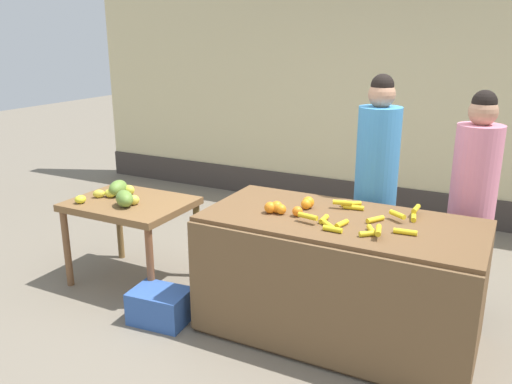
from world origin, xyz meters
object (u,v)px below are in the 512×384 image
Objects in this scene: produce_crate at (160,306)px; produce_sack at (242,246)px; vendor_woman_pink_shirt at (471,206)px; vendor_woman_blue_shirt at (375,190)px.

produce_sack is (0.12, 1.11, 0.11)m from produce_crate.
produce_crate is 1.13m from produce_sack.
vendor_woman_pink_shirt reaches higher than produce_crate.
vendor_woman_blue_shirt is 1.05× the size of vendor_woman_pink_shirt.
produce_crate is at bearing -148.94° from vendor_woman_pink_shirt.
vendor_woman_blue_shirt is 3.86× the size of produce_sack.
produce_sack is (-1.20, -0.06, -0.70)m from vendor_woman_blue_shirt.
produce_sack reaches higher than produce_crate.
vendor_woman_blue_shirt reaches higher than produce_sack.
vendor_woman_pink_shirt reaches higher than produce_sack.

